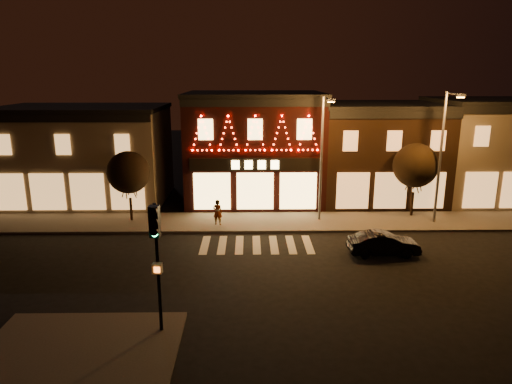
{
  "coord_description": "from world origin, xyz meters",
  "views": [
    {
      "loc": [
        -0.43,
        -21.04,
        9.64
      ],
      "look_at": [
        -0.03,
        4.0,
        3.17
      ],
      "focal_mm": 32.22,
      "sensor_mm": 36.0,
      "label": 1
    }
  ],
  "objects_px": {
    "streetlamp_mid": "(323,150)",
    "dark_sedan": "(383,244)",
    "traffic_signal_near": "(156,244)",
    "pedestrian": "(218,212)"
  },
  "relations": [
    {
      "from": "pedestrian",
      "to": "dark_sedan",
      "type": "bearing_deg",
      "value": 166.5
    },
    {
      "from": "traffic_signal_near",
      "to": "dark_sedan",
      "type": "xyz_separation_m",
      "value": [
        10.7,
        7.87,
        -3.06
      ]
    },
    {
      "from": "streetlamp_mid",
      "to": "dark_sedan",
      "type": "bearing_deg",
      "value": -58.29
    },
    {
      "from": "streetlamp_mid",
      "to": "dark_sedan",
      "type": "xyz_separation_m",
      "value": [
        2.59,
        -5.68,
        -4.28
      ]
    },
    {
      "from": "traffic_signal_near",
      "to": "dark_sedan",
      "type": "distance_m",
      "value": 13.63
    },
    {
      "from": "streetlamp_mid",
      "to": "pedestrian",
      "type": "distance_m",
      "value": 7.87
    },
    {
      "from": "pedestrian",
      "to": "streetlamp_mid",
      "type": "bearing_deg",
      "value": -159.36
    },
    {
      "from": "dark_sedan",
      "to": "traffic_signal_near",
      "type": "bearing_deg",
      "value": 125.14
    },
    {
      "from": "streetlamp_mid",
      "to": "dark_sedan",
      "type": "relative_size",
      "value": 2.11
    },
    {
      "from": "traffic_signal_near",
      "to": "dark_sedan",
      "type": "relative_size",
      "value": 1.31
    }
  ]
}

